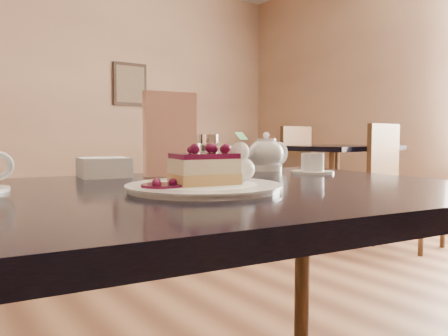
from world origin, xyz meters
TOP-DOWN VIEW (x-y plane):
  - main_table at (-0.06, 0.43)m, footprint 1.40×1.04m
  - dessert_plate at (-0.07, 0.38)m, footprint 0.31×0.31m
  - cheesecake_slice at (-0.07, 0.38)m, footprint 0.14×0.11m
  - whipped_cream at (0.02, 0.37)m, footprint 0.06×0.06m
  - berry_sauce at (-0.16, 0.39)m, footprint 0.09×0.09m
  - tea_set at (0.40, 0.67)m, footprint 0.21×0.30m
  - menu_card at (0.04, 0.72)m, footprint 0.15×0.05m
  - sugar_shaker at (0.17, 0.73)m, footprint 0.06×0.06m
  - napkin_stack at (-0.13, 0.79)m, footprint 0.15×0.15m
  - bg_table_far_right at (2.79, 2.42)m, footprint 1.19×2.03m

SIDE VIEW (x-z plane):
  - bg_table_far_right at x=2.79m, z-range -0.60..0.75m
  - main_table at x=-0.06m, z-range 0.32..1.12m
  - dessert_plate at x=-0.07m, z-range 0.80..0.82m
  - berry_sauce at x=-0.16m, z-range 0.82..0.82m
  - napkin_stack at x=-0.13m, z-range 0.80..0.86m
  - whipped_cream at x=0.02m, z-range 0.82..0.87m
  - cheesecake_slice at x=-0.07m, z-range 0.82..0.88m
  - tea_set at x=0.40m, z-range 0.79..0.91m
  - sugar_shaker at x=0.17m, z-range 0.81..0.92m
  - menu_card at x=0.04m, z-range 0.80..1.04m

